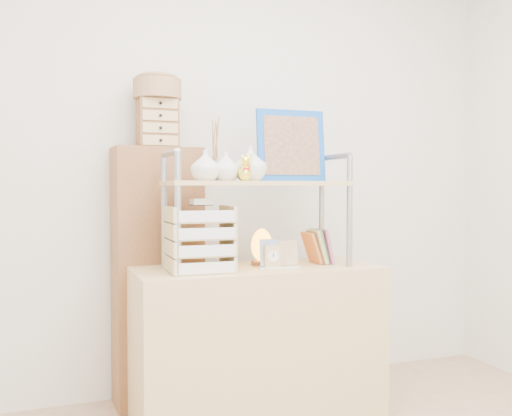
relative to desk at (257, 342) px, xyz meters
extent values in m
cube|color=silver|center=(0.00, 0.50, 0.93)|extent=(3.40, 0.02, 2.60)
cube|color=tan|center=(0.00, 0.00, 0.00)|extent=(1.20, 0.50, 0.75)
cube|color=brown|center=(-0.42, 0.37, 0.30)|extent=(0.46, 0.26, 1.35)
cylinder|color=gray|center=(-0.43, -0.15, 0.65)|extent=(0.03, 0.03, 0.55)
cylinder|color=gray|center=(-0.43, 0.15, 0.65)|extent=(0.03, 0.03, 0.55)
cylinder|color=gray|center=(-0.43, 0.00, 0.93)|extent=(0.03, 0.30, 0.03)
cylinder|color=gray|center=(0.43, -0.15, 0.65)|extent=(0.03, 0.03, 0.55)
cylinder|color=gray|center=(0.43, 0.15, 0.65)|extent=(0.03, 0.03, 0.55)
cylinder|color=gray|center=(0.43, 0.00, 0.93)|extent=(0.03, 0.30, 0.03)
cube|color=tan|center=(0.00, 0.00, 0.79)|extent=(0.90, 0.34, 0.02)
imported|color=silver|center=(-0.27, -0.02, 0.87)|extent=(0.14, 0.14, 0.15)
imported|color=silver|center=(-0.16, 0.00, 0.87)|extent=(0.13, 0.13, 0.14)
imported|color=silver|center=(-0.03, 0.02, 0.88)|extent=(0.16, 0.16, 0.17)
cylinder|color=#263DA6|center=(-0.18, 0.12, 0.85)|extent=(0.07, 0.07, 0.10)
cube|color=#124FAF|center=(0.23, 0.10, 0.98)|extent=(0.37, 0.06, 0.37)
cube|color=brown|center=(0.23, 0.09, 0.98)|extent=(0.31, 0.04, 0.31)
cube|color=#B95181|center=(0.37, 0.00, 0.46)|extent=(0.05, 0.12, 0.17)
cube|color=#4F9048|center=(0.35, 0.02, 0.46)|extent=(0.06, 0.12, 0.17)
cube|color=tan|center=(0.33, 0.00, 0.46)|extent=(0.07, 0.13, 0.17)
cube|color=#C26A2D|center=(0.31, 0.02, 0.46)|extent=(0.07, 0.14, 0.17)
cube|color=tan|center=(-0.30, -0.04, 0.38)|extent=(0.29, 0.26, 0.01)
cube|color=white|center=(-0.30, -0.17, 0.41)|extent=(0.26, 0.02, 0.05)
cube|color=tan|center=(-0.30, -0.04, 0.46)|extent=(0.29, 0.26, 0.01)
cube|color=white|center=(-0.30, -0.17, 0.48)|extent=(0.26, 0.02, 0.05)
cube|color=tan|center=(-0.30, -0.04, 0.54)|extent=(0.29, 0.26, 0.01)
cube|color=white|center=(-0.30, -0.17, 0.56)|extent=(0.26, 0.02, 0.05)
cube|color=tan|center=(-0.30, -0.04, 0.61)|extent=(0.29, 0.26, 0.01)
cube|color=white|center=(-0.30, -0.17, 0.64)|extent=(0.26, 0.02, 0.05)
cube|color=beige|center=(-0.30, -0.06, 0.70)|extent=(0.09, 0.09, 0.03)
cylinder|color=brown|center=(0.05, 0.06, 0.39)|extent=(0.10, 0.10, 0.02)
ellipsoid|color=orange|center=(0.05, 0.06, 0.48)|extent=(0.12, 0.11, 0.16)
cube|color=tan|center=(0.05, -0.07, 0.43)|extent=(0.08, 0.03, 0.11)
cylinder|color=white|center=(0.05, -0.09, 0.44)|extent=(0.06, 0.01, 0.06)
cube|color=white|center=(0.09, -0.07, 0.38)|extent=(0.20, 0.08, 0.01)
cube|color=navy|center=(0.04, -0.06, 0.45)|extent=(0.10, 0.04, 0.13)
cube|color=#A3815D|center=(0.14, -0.06, 0.45)|extent=(0.10, 0.04, 0.12)
cube|color=brown|center=(-0.42, 0.35, 1.10)|extent=(0.20, 0.15, 0.25)
cube|color=tan|center=(-0.42, 0.27, 1.01)|extent=(0.18, 0.01, 0.05)
cube|color=tan|center=(-0.42, 0.27, 1.07)|extent=(0.18, 0.01, 0.05)
cube|color=tan|center=(-0.42, 0.27, 1.13)|extent=(0.18, 0.01, 0.05)
cube|color=tan|center=(-0.42, 0.27, 1.19)|extent=(0.18, 0.01, 0.05)
cylinder|color=#8B613F|center=(-0.42, 0.35, 1.28)|extent=(0.25, 0.25, 0.10)
camera|label=1|loc=(-0.99, -2.61, 0.76)|focal=40.00mm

